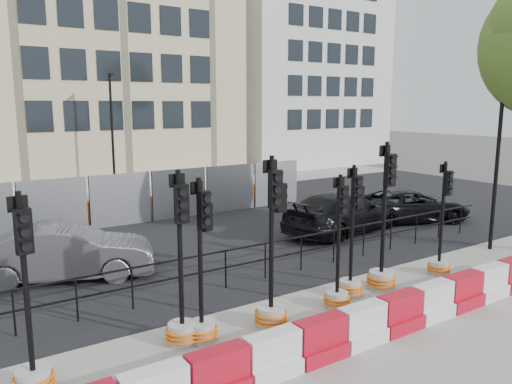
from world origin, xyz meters
TOP-DOWN VIEW (x-y plane):
  - ground at (0.00, 0.00)m, footprint 120.00×120.00m
  - sidewalk_near at (0.00, -3.00)m, footprint 40.00×6.00m
  - road at (0.00, 7.00)m, footprint 40.00×14.00m
  - sidewalk_far at (0.00, 16.00)m, footprint 40.00×4.00m
  - building_cream at (2.00, 21.99)m, footprint 15.00×10.06m
  - building_white at (17.00, 21.99)m, footprint 12.00×9.06m
  - kerb_railing at (0.00, 1.20)m, footprint 18.00×0.04m
  - heras_fencing at (0.57, 9.86)m, footprint 14.33×1.72m
  - lamp_post_far at (0.50, 14.98)m, footprint 0.12×0.56m
  - lamp_post_near at (7.50, -0.52)m, footprint 0.12×0.56m
  - barrier_row at (-0.00, -2.80)m, footprint 12.55×0.50m
  - traffic_signal_a at (-6.05, -1.07)m, footprint 0.65×0.65m
  - traffic_signal_b at (-2.98, -0.97)m, footprint 0.63×0.63m
  - traffic_signal_c at (-3.35, -0.85)m, footprint 0.67×0.67m
  - traffic_signal_d at (-1.49, -1.19)m, footprint 0.70×0.70m
  - traffic_signal_e at (0.30, -1.23)m, footprint 0.60×0.60m
  - traffic_signal_f at (1.07, -0.87)m, footprint 0.62×0.62m
  - traffic_signal_g at (2.03, -0.96)m, footprint 0.72×0.72m
  - traffic_signal_h at (4.14, -1.09)m, footprint 0.61×0.61m
  - car_b at (-4.34, 4.10)m, footprint 4.38×5.44m
  - car_c at (5.06, 3.65)m, footprint 3.79×5.78m
  - car_d at (8.50, 3.47)m, footprint 5.24×5.99m

SIDE VIEW (x-z plane):
  - ground at x=0.00m, z-range 0.00..0.00m
  - sidewalk_near at x=0.00m, z-range 0.00..0.02m
  - sidewalk_far at x=0.00m, z-range 0.00..0.02m
  - road at x=0.00m, z-range 0.00..0.03m
  - barrier_row at x=0.00m, z-range -0.03..0.77m
  - traffic_signal_e at x=0.30m, z-range -0.90..2.16m
  - car_d at x=8.50m, z-range 0.00..1.26m
  - traffic_signal_h at x=4.14m, z-range -0.90..2.18m
  - heras_fencing at x=0.57m, z-range -0.35..1.65m
  - traffic_signal_a at x=-6.05m, z-range -0.96..2.32m
  - kerb_railing at x=0.00m, z-range 0.19..1.19m
  - traffic_signal_c at x=-3.35m, z-range -0.99..2.39m
  - car_b at x=-4.34m, z-range 0.00..1.47m
  - car_c at x=5.06m, z-range 0.00..1.47m
  - traffic_signal_f at x=1.07m, z-range -0.83..2.34m
  - traffic_signal_g at x=2.03m, z-range -1.08..2.59m
  - traffic_signal_b at x=-2.98m, z-range -0.84..2.38m
  - traffic_signal_d at x=-1.49m, z-range -0.93..2.63m
  - lamp_post_far at x=0.50m, z-range 0.22..6.22m
  - lamp_post_near at x=7.50m, z-range 0.22..6.22m
  - building_white at x=17.00m, z-range 0.00..16.00m
  - building_cream at x=2.00m, z-range 0.00..18.00m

